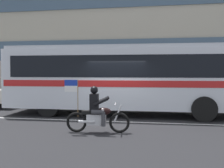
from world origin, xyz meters
name	(u,v)px	position (x,y,z in m)	size (l,w,h in m)	color
ground_plane	(116,119)	(0.00, 0.00, 0.00)	(60.00, 60.00, 0.00)	black
sidewalk_curb	(129,103)	(0.00, 5.10, 0.07)	(28.00, 3.80, 0.15)	#A39E93
lane_center_stripe	(114,121)	(0.00, -0.60, 0.00)	(26.60, 0.14, 0.01)	silver
office_building_facade	(133,28)	(0.00, 7.39, 5.08)	(28.00, 0.89, 10.15)	gray
transit_bus	(130,75)	(0.46, 1.19, 1.88)	(11.59, 2.88, 3.22)	silver
motorcycle_with_rider	(97,113)	(-0.23, -2.64, 0.67)	(2.19, 0.66, 1.78)	black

